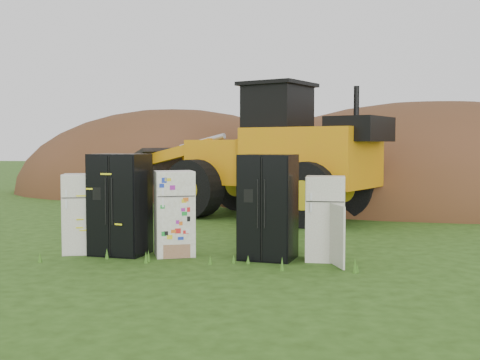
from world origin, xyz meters
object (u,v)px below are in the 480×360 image
object	(u,v)px
fridge_black_side	(120,204)
fridge_open_door	(325,218)
wheel_loader	(249,151)
fridge_leftmost	(82,214)
fridge_sticker	(174,213)
fridge_black_right	(268,207)

from	to	relation	value
fridge_black_side	fridge_open_door	world-z (taller)	fridge_black_side
wheel_loader	fridge_leftmost	bearing A→B (deg)	-85.48
fridge_open_door	wheel_loader	world-z (taller)	wheel_loader
fridge_black_side	fridge_sticker	xyz separation A→B (m)	(1.08, 0.05, -0.16)
fridge_black_side	fridge_open_door	xyz separation A→B (m)	(3.96, 0.06, -0.20)
fridge_leftmost	fridge_open_door	xyz separation A→B (m)	(4.77, 0.05, -0.00)
fridge_leftmost	fridge_sticker	size ratio (longest dim) A/B	0.96
fridge_leftmost	fridge_open_door	size ratio (longest dim) A/B	1.00
wheel_loader	fridge_black_right	bearing A→B (deg)	-54.39
fridge_sticker	wheel_loader	size ratio (longest dim) A/B	0.20
fridge_leftmost	wheel_loader	size ratio (longest dim) A/B	0.19
fridge_sticker	fridge_open_door	xyz separation A→B (m)	(2.89, 0.01, -0.04)
fridge_leftmost	fridge_open_door	world-z (taller)	fridge_leftmost
fridge_leftmost	fridge_black_side	world-z (taller)	fridge_black_side
fridge_black_side	wheel_loader	world-z (taller)	wheel_loader
fridge_leftmost	fridge_black_side	distance (m)	0.83
fridge_black_right	fridge_open_door	world-z (taller)	fridge_black_right
fridge_leftmost	fridge_sticker	distance (m)	1.88
fridge_black_right	fridge_leftmost	bearing A→B (deg)	-170.74
fridge_leftmost	wheel_loader	bearing A→B (deg)	52.60
fridge_black_side	wheel_loader	xyz separation A→B (m)	(1.52, 6.66, 0.98)
fridge_open_door	fridge_leftmost	bearing A→B (deg)	-179.80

